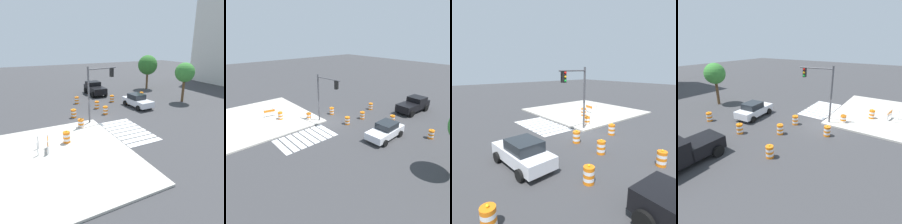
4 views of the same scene
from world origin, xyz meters
The scene contains 14 objects.
ground_plane centered at (0.00, 0.00, 0.00)m, with size 120.00×120.00×0.00m, color #38383A.
sidewalk_corner centered at (6.00, -6.00, 0.07)m, with size 12.00×12.00×0.15m, color #BCB7AD.
crosswalk_stripes centered at (4.00, 1.80, 0.01)m, with size 5.85×3.20×0.02m.
sports_car centered at (-2.11, 6.93, 0.81)m, with size 4.40×2.33×1.63m.
traffic_barrel_near_corner centered at (-7.13, 0.69, 0.45)m, with size 0.56×0.56×1.02m.
traffic_barrel_crosswalk_end centered at (-1.95, -1.42, 0.45)m, with size 0.56×0.56×1.02m.
traffic_barrel_median_near centered at (-3.87, 2.17, 0.45)m, with size 0.56×0.56×1.02m.
traffic_barrel_median_far centered at (1.32, -1.77, 0.45)m, with size 0.56×0.56×1.02m.
traffic_barrel_far_curb centered at (-5.50, 9.97, 0.45)m, with size 0.56×0.56×1.02m.
traffic_barrel_lane_center centered at (-1.41, 2.13, 0.45)m, with size 0.56×0.56×1.02m.
traffic_barrel_opposite_curb centered at (-5.73, 5.24, 0.45)m, with size 0.56×0.56×1.02m.
traffic_barrel_on_sidewalk centered at (3.97, -3.91, 0.60)m, with size 0.56×0.56×1.02m.
construction_barricade centered at (4.62, -5.64, 0.72)m, with size 1.36×1.00×1.00m.
traffic_light_pole centered at (0.42, 0.52, 3.91)m, with size 0.78×3.26×5.50m.
Camera 3 is at (-11.56, 11.47, 5.54)m, focal length 30.78 mm.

